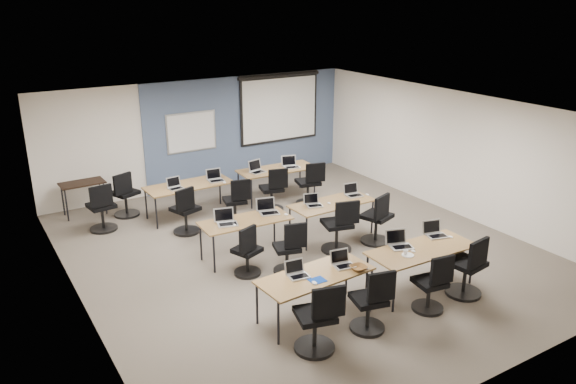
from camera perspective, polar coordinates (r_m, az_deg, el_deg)
floor at (r=10.82m, az=1.16°, el=-5.87°), size 8.00×9.00×0.02m
ceiling at (r=9.97m, az=1.26°, el=8.31°), size 8.00×9.00×0.02m
wall_back at (r=14.16m, az=-8.75°, el=5.85°), size 8.00×0.04×2.70m
wall_front at (r=7.26m, az=21.05°, el=-8.78°), size 8.00×0.04×2.70m
wall_left at (r=8.94m, az=-20.94°, el=-3.41°), size 0.04×9.00×2.70m
wall_right at (r=12.84m, az=16.43°, el=3.87°), size 0.04×9.00×2.70m
blue_accent_panel at (r=14.65m, az=-4.19°, el=6.48°), size 5.50×0.04×2.70m
whiteboard at (r=13.96m, az=-9.78°, el=6.02°), size 1.28×0.03×0.98m
projector_screen at (r=14.94m, az=-0.86°, el=8.88°), size 2.40×0.10×1.82m
training_table_front_left at (r=8.38m, az=2.80°, el=-8.63°), size 1.76×0.73×0.73m
training_table_front_right at (r=9.42m, az=13.45°, el=-5.84°), size 1.84×0.77×0.73m
training_table_mid_left at (r=10.31m, az=-4.34°, el=-3.10°), size 1.67×0.70×0.73m
training_table_mid_right at (r=11.17m, az=4.50°, el=-1.29°), size 1.72×0.72×0.73m
training_table_back_left at (r=12.37m, az=-10.02°, el=0.58°), size 1.88×0.78×0.73m
training_table_back_right at (r=13.29m, az=-1.13°, el=2.20°), size 1.85×0.77×0.73m
laptop_0 at (r=8.28m, az=0.93°, el=-8.16°), size 0.30×0.25×0.23m
mouse_0 at (r=8.10m, az=2.71°, el=-9.20°), size 0.07×0.11×0.04m
task_chair_0 at (r=7.78m, az=3.06°, el=-13.17°), size 0.58×0.57×1.04m
laptop_1 at (r=8.62m, az=5.57°, el=-7.09°), size 0.31×0.26×0.23m
mouse_1 at (r=8.59m, az=7.91°, el=-7.63°), size 0.06×0.10×0.03m
task_chair_1 at (r=8.29m, az=8.46°, el=-11.34°), size 0.52×0.52×1.00m
laptop_2 at (r=9.37m, az=11.25°, el=-5.09°), size 0.36×0.30×0.27m
mouse_2 at (r=9.26m, az=12.61°, el=-5.87°), size 0.06×0.09×0.03m
task_chair_2 at (r=8.95m, az=14.44°, el=-9.39°), size 0.49×0.49×0.97m
laptop_3 at (r=9.91m, az=14.71°, el=-3.97°), size 0.34×0.29×0.26m
mouse_3 at (r=9.93m, az=16.20°, el=-4.40°), size 0.08×0.10×0.03m
task_chair_3 at (r=9.52m, az=17.81°, el=-7.66°), size 0.58×0.58×1.05m
laptop_4 at (r=10.13m, az=-6.30°, el=-2.88°), size 0.36×0.31×0.27m
mouse_4 at (r=10.05m, az=-5.44°, el=-3.37°), size 0.07×0.10×0.04m
task_chair_4 at (r=9.73m, az=-4.14°, el=-6.38°), size 0.50×0.47×0.96m
laptop_5 at (r=10.58m, az=-2.05°, el=-1.79°), size 0.36×0.31×0.27m
mouse_5 at (r=10.48m, az=-0.19°, el=-2.30°), size 0.09×0.11×0.03m
task_chair_5 at (r=9.80m, az=0.13°, el=-6.12°), size 0.49×0.49×0.97m
laptop_6 at (r=10.94m, az=2.57°, el=-1.10°), size 0.30×0.25×0.23m
mouse_6 at (r=11.07m, az=4.19°, el=-1.14°), size 0.08×0.10×0.03m
task_chair_6 at (r=10.62m, az=5.22°, el=-3.86°), size 0.59×0.58×1.05m
laptop_7 at (r=11.56m, az=6.63°, el=-0.06°), size 0.32×0.27×0.25m
mouse_7 at (r=11.63m, az=8.07°, el=-0.25°), size 0.08×0.10×0.03m
task_chair_7 at (r=11.05m, az=9.06°, el=-3.08°), size 0.60×0.58×1.05m
laptop_8 at (r=12.13m, az=-11.41°, el=0.62°), size 0.31×0.26×0.24m
mouse_8 at (r=12.02m, az=-10.42°, el=0.27°), size 0.06×0.09×0.03m
task_chair_8 at (r=11.55m, az=-10.35°, el=-2.22°), size 0.56×0.54×1.02m
laptop_9 at (r=12.49m, az=-7.39°, el=1.42°), size 0.34×0.29×0.26m
mouse_9 at (r=12.34m, az=-6.48°, el=0.98°), size 0.07×0.10×0.04m
task_chair_9 at (r=11.96m, az=-5.25°, el=-1.27°), size 0.51×0.51×0.99m
laptop_10 at (r=13.02m, az=-3.19°, el=2.32°), size 0.36×0.30×0.27m
mouse_10 at (r=12.86m, az=-1.72°, el=1.87°), size 0.08×0.11×0.04m
task_chair_10 at (r=12.57m, az=-1.51°, el=-0.10°), size 0.54×0.54×1.02m
laptop_11 at (r=13.37m, az=0.28°, el=2.81°), size 0.36×0.30×0.27m
mouse_11 at (r=13.36m, az=1.17°, el=2.54°), size 0.09×0.11×0.03m
task_chair_11 at (r=12.93m, az=2.22°, el=0.51°), size 0.56×0.56×1.04m
blue_mousepad at (r=8.19m, az=3.01°, el=-8.95°), size 0.23×0.20×0.01m
snack_bowl at (r=8.53m, az=7.18°, el=-7.64°), size 0.28×0.28×0.07m
snack_plate at (r=9.11m, az=12.08°, el=-6.28°), size 0.23×0.23×0.01m
coffee_cup at (r=9.10m, az=11.85°, el=-6.04°), size 0.08×0.08×0.06m
utility_table at (r=13.06m, az=-20.16°, el=0.54°), size 0.93×0.52×0.75m
spare_chair_a at (r=12.75m, az=-16.21°, el=-0.58°), size 0.58×0.55×1.03m
spare_chair_b at (r=12.11m, az=-18.36°, el=-1.87°), size 0.56×0.56×1.04m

